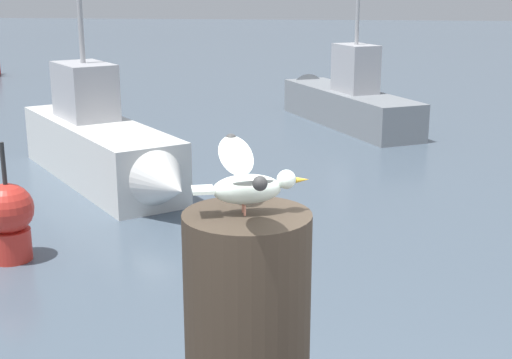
{
  "coord_description": "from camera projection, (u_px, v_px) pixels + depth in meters",
  "views": [
    {
      "loc": [
        -0.59,
        -2.48,
        2.93
      ],
      "look_at": [
        -0.89,
        -0.0,
        2.25
      ],
      "focal_mm": 49.98,
      "sensor_mm": 36.0,
      "label": 1
    }
  ],
  "objects": [
    {
      "name": "channel_buoy",
      "position": [
        9.0,
        219.0,
        7.73
      ],
      "size": [
        0.56,
        0.56,
        1.33
      ],
      "color": "red",
      "rests_on": "ground_plane"
    },
    {
      "name": "boat_grey",
      "position": [
        340.0,
        100.0,
        15.56
      ],
      "size": [
        3.33,
        4.95,
        3.83
      ],
      "color": "gray",
      "rests_on": "ground_plane"
    },
    {
      "name": "seagull",
      "position": [
        248.0,
        180.0,
        2.33
      ],
      "size": [
        0.39,
        0.63,
        0.21
      ],
      "color": "tan",
      "rests_on": "mooring_post"
    },
    {
      "name": "boat_white",
      "position": [
        106.0,
        147.0,
        10.66
      ],
      "size": [
        3.88,
        4.39,
        4.73
      ],
      "color": "silver",
      "rests_on": "ground_plane"
    }
  ]
}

